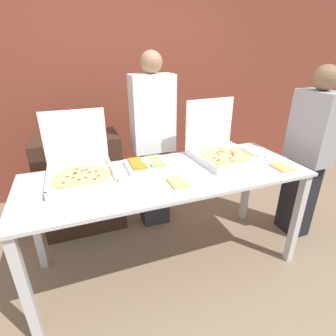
% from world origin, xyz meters
% --- Properties ---
extents(ground_plane, '(16.00, 16.00, 0.00)m').
position_xyz_m(ground_plane, '(0.00, 0.00, 0.00)').
color(ground_plane, '#847056').
extents(brick_wall_behind, '(10.00, 0.06, 2.80)m').
position_xyz_m(brick_wall_behind, '(0.00, 1.70, 1.40)').
color(brick_wall_behind, brown).
rests_on(brick_wall_behind, ground_plane).
extents(buffet_table, '(2.18, 0.80, 0.89)m').
position_xyz_m(buffet_table, '(0.00, 0.00, 0.78)').
color(buffet_table, silver).
rests_on(buffet_table, ground_plane).
extents(pizza_box_near_right, '(0.52, 0.54, 0.48)m').
position_xyz_m(pizza_box_near_right, '(0.55, 0.17, 0.97)').
color(pizza_box_near_right, white).
rests_on(pizza_box_near_right, buffet_table).
extents(pizza_box_far_right, '(0.47, 0.49, 0.47)m').
position_xyz_m(pizza_box_far_right, '(-0.63, 0.19, 0.97)').
color(pizza_box_far_right, white).
rests_on(pizza_box_far_right, buffet_table).
extents(paper_plate_front_left, '(0.21, 0.21, 0.03)m').
position_xyz_m(paper_plate_front_left, '(0.88, -0.23, 0.90)').
color(paper_plate_front_left, white).
rests_on(paper_plate_front_left, buffet_table).
extents(paper_plate_front_right, '(0.22, 0.22, 0.03)m').
position_xyz_m(paper_plate_front_right, '(0.01, -0.18, 0.90)').
color(paper_plate_front_right, white).
rests_on(paper_plate_front_right, buffet_table).
extents(veggie_tray, '(0.32, 0.28, 0.05)m').
position_xyz_m(veggie_tray, '(-0.12, 0.19, 0.91)').
color(veggie_tray, white).
rests_on(veggie_tray, buffet_table).
extents(sideboard_podium, '(0.80, 0.46, 1.01)m').
position_xyz_m(sideboard_podium, '(-0.63, 0.85, 0.50)').
color(sideboard_podium, '#382319').
rests_on(sideboard_podium, ground_plane).
extents(soda_bottle, '(0.09, 0.09, 0.27)m').
position_xyz_m(soda_bottle, '(-0.65, 0.83, 1.13)').
color(soda_bottle, black).
rests_on(soda_bottle, sideboard_podium).
extents(soda_can_silver, '(0.07, 0.07, 0.12)m').
position_xyz_m(soda_can_silver, '(-0.43, 1.00, 1.07)').
color(soda_can_silver, silver).
rests_on(soda_can_silver, sideboard_podium).
extents(person_guest_plaid, '(0.40, 0.22, 1.76)m').
position_xyz_m(person_guest_plaid, '(0.09, 0.65, 0.92)').
color(person_guest_plaid, '#2D2D38').
rests_on(person_guest_plaid, ground_plane).
extents(person_guest_cap, '(0.22, 0.40, 1.65)m').
position_xyz_m(person_guest_cap, '(1.40, -0.01, 0.86)').
color(person_guest_cap, black).
rests_on(person_guest_cap, ground_plane).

